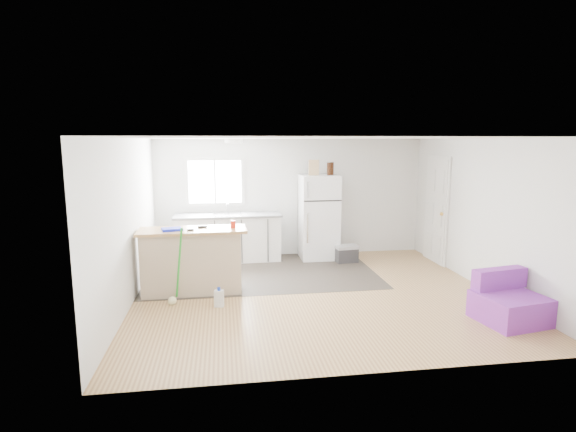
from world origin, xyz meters
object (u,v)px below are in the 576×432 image
(cardboard_box, at_px, (314,168))
(bottle_left, at_px, (329,169))
(cleaner_jug, at_px, (219,298))
(bottle_right, at_px, (332,169))
(purple_seat, at_px, (508,303))
(kitchen_cabinets, at_px, (228,237))
(peninsula, at_px, (192,260))
(blue_tray, at_px, (172,229))
(red_cup, at_px, (233,224))
(mop, at_px, (175,288))
(refrigerator, at_px, (319,217))
(cooler, at_px, (346,254))

(cardboard_box, relative_size, bottle_left, 1.20)
(cleaner_jug, distance_m, bottle_right, 3.75)
(purple_seat, xyz_separation_m, cleaner_jug, (-3.79, 1.07, -0.11))
(kitchen_cabinets, xyz_separation_m, purple_seat, (3.62, -3.60, -0.24))
(peninsula, distance_m, blue_tray, 0.59)
(peninsula, distance_m, red_cup, 0.86)
(peninsula, bearing_deg, cleaner_jug, -60.66)
(cardboard_box, distance_m, bottle_right, 0.38)
(red_cup, bearing_deg, cleaner_jug, -109.04)
(purple_seat, bearing_deg, cleaner_jug, 154.54)
(kitchen_cabinets, bearing_deg, purple_seat, -46.59)
(mop, bearing_deg, bottle_right, 8.49)
(refrigerator, bearing_deg, bottle_left, -32.01)
(kitchen_cabinets, relative_size, cooler, 4.57)
(refrigerator, height_order, mop, refrigerator)
(mop, height_order, blue_tray, mop)
(purple_seat, relative_size, mop, 0.78)
(bottle_left, xyz_separation_m, bottle_right, (0.09, 0.09, 0.00))
(refrigerator, bearing_deg, mop, -138.98)
(red_cup, xyz_separation_m, bottle_left, (1.92, 1.71, 0.74))
(red_cup, relative_size, bottle_left, 0.48)
(peninsula, bearing_deg, purple_seat, -24.10)
(kitchen_cabinets, distance_m, bottle_left, 2.40)
(peninsula, relative_size, bottle_left, 6.66)
(peninsula, xyz_separation_m, blue_tray, (-0.27, -0.07, 0.52))
(kitchen_cabinets, distance_m, blue_tray, 2.17)
(peninsula, distance_m, refrigerator, 3.02)
(cooler, relative_size, cleaner_jug, 1.61)
(red_cup, bearing_deg, purple_seat, -26.19)
(refrigerator, distance_m, bottle_left, 0.99)
(peninsula, xyz_separation_m, cardboard_box, (2.29, 1.74, 1.33))
(blue_tray, relative_size, cardboard_box, 1.00)
(kitchen_cabinets, relative_size, red_cup, 17.59)
(mop, distance_m, blue_tray, 0.90)
(refrigerator, relative_size, blue_tray, 5.64)
(kitchen_cabinets, distance_m, peninsula, 1.93)
(mop, bearing_deg, bottle_left, 8.24)
(cleaner_jug, relative_size, bottle_left, 1.15)
(blue_tray, bearing_deg, mop, -83.62)
(purple_seat, bearing_deg, bottle_right, 103.83)
(purple_seat, bearing_deg, kitchen_cabinets, 125.38)
(peninsula, relative_size, cardboard_box, 5.55)
(blue_tray, bearing_deg, refrigerator, 34.80)
(cooler, relative_size, red_cup, 3.85)
(refrigerator, height_order, red_cup, refrigerator)
(purple_seat, height_order, bottle_right, bottle_right)
(red_cup, distance_m, bottle_right, 2.80)
(cooler, xyz_separation_m, cardboard_box, (-0.60, 0.35, 1.67))
(purple_seat, bearing_deg, peninsula, 147.48)
(cardboard_box, distance_m, bottle_left, 0.29)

